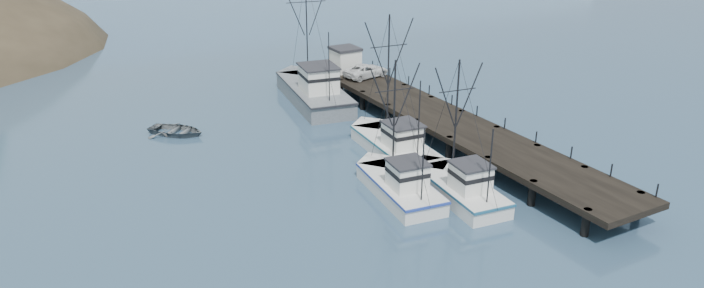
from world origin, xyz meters
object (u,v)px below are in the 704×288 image
trawler_mid (398,184)px  motorboat (177,134)px  work_vessel (313,90)px  pickup_truck (366,71)px  pier_shed (345,59)px  trawler_near (458,187)px  pier (439,118)px  trawler_far (393,144)px

trawler_mid → motorboat: trawler_mid is taller
work_vessel → pickup_truck: size_ratio=3.13×
trawler_mid → pier_shed: (9.79, 26.70, 2.60)m
trawler_near → motorboat: (-15.34, 23.35, -0.82)m
pier → pier_shed: pier_shed is taller
pier_shed → motorboat: bearing=-164.6°
trawler_near → work_vessel: work_vessel is taller
pier → motorboat: (-21.75, 12.11, -1.69)m
trawler_mid → work_vessel: bearing=80.0°
pier → trawler_near: bearing=-119.7°
pier → pickup_truck: bearing=88.3°
pier → motorboat: 24.95m
trawler_near → trawler_mid: (-3.77, 2.55, -0.00)m
trawler_far → motorboat: 20.76m
trawler_near → trawler_far: size_ratio=0.87×
work_vessel → motorboat: (-15.75, -2.99, -1.23)m
pickup_truck → pier: bearing=168.1°
trawler_mid → trawler_far: trawler_far is taller
work_vessel → pickup_truck: 6.63m
work_vessel → pier: bearing=-68.3°
trawler_far → work_vessel: 16.62m
work_vessel → trawler_far: bearing=-90.4°
trawler_far → pickup_truck: (6.54, 16.02, 1.93)m
pier → trawler_mid: 13.42m
trawler_near → trawler_mid: 4.55m
pier → trawler_far: (-6.11, -1.52, -0.87)m
work_vessel → pier_shed: 6.68m
trawler_near → pier: bearing=60.3°
pickup_truck → pier_shed: bearing=2.9°
work_vessel → pier_shed: size_ratio=5.25×
pier_shed → pickup_truck: 3.65m
trawler_near → work_vessel: 26.35m
work_vessel → pickup_truck: work_vessel is taller
trawler_near → motorboat: size_ratio=1.95×
pier → trawler_far: trawler_far is taller
trawler_mid → trawler_near: bearing=-34.0°
pickup_truck → motorboat: bearing=85.9°
trawler_far → work_vessel: work_vessel is taller
motorboat → pickup_truck: bearing=-37.5°
pier_shed → pickup_truck: pier_shed is taller
trawler_far → pickup_truck: 17.41m
trawler_far → work_vessel: bearing=89.6°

